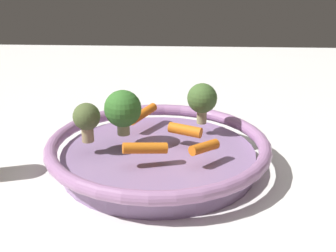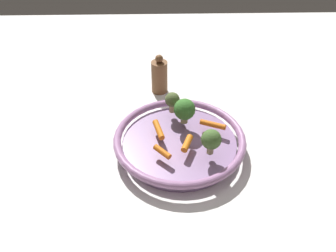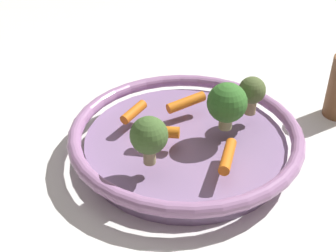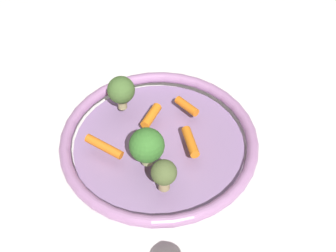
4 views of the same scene
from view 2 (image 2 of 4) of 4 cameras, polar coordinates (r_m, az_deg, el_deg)
ground_plane at (r=0.92m, az=1.82°, el=-3.79°), size 1.84×1.84×0.00m
serving_bowl at (r=0.90m, az=1.86°, el=-2.59°), size 0.33×0.33×0.05m
baby_carrot_right at (r=0.85m, az=3.10°, el=-2.80°), size 0.05×0.03×0.02m
baby_carrot_left at (r=0.83m, az=-0.93°, el=-4.18°), size 0.05×0.04×0.02m
baby_carrot_near_rim at (r=0.89m, az=-1.53°, el=-0.59°), size 0.06×0.03×0.02m
baby_carrot_center at (r=0.92m, az=7.23°, el=0.23°), size 0.04×0.07×0.02m
broccoli_floret_small at (r=0.95m, az=0.71°, el=4.14°), size 0.04×0.04×0.06m
broccoli_floret_large at (r=0.82m, az=6.97°, el=-2.23°), size 0.05×0.05×0.07m
broccoli_floret_mid at (r=0.91m, az=2.68°, el=2.64°), size 0.06×0.06×0.07m
pepper_mill at (r=1.11m, az=-1.39°, el=8.04°), size 0.05×0.05×0.13m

